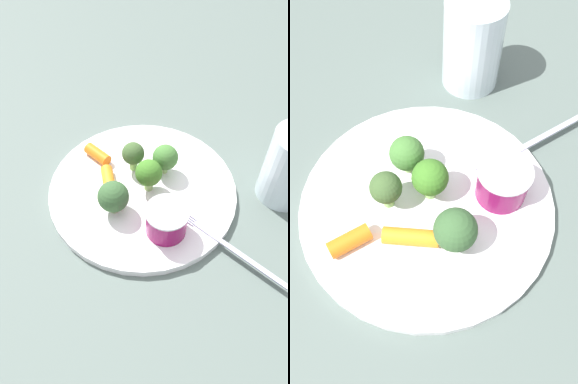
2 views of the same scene
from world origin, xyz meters
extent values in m
plane|color=#54625C|center=(0.00, 0.00, 0.00)|extent=(2.40, 2.40, 0.00)
cylinder|color=white|center=(0.00, 0.00, 0.01)|extent=(0.27, 0.27, 0.01)
cylinder|color=maroon|center=(-0.08, 0.02, 0.03)|extent=(0.05, 0.05, 0.04)
cylinder|color=silver|center=(-0.08, 0.02, 0.05)|extent=(0.06, 0.06, 0.00)
cylinder|color=#92AA75|center=(-0.01, 0.06, 0.02)|extent=(0.01, 0.01, 0.01)
sphere|color=#355830|center=(-0.01, 0.06, 0.04)|extent=(0.04, 0.04, 0.04)
cylinder|color=#84B862|center=(0.04, -0.01, 0.02)|extent=(0.01, 0.01, 0.02)
sphere|color=#3B572B|center=(0.04, -0.01, 0.04)|extent=(0.03, 0.03, 0.03)
cylinder|color=#8BBC64|center=(-0.01, -0.01, 0.02)|extent=(0.01, 0.01, 0.02)
sphere|color=#3B7324|center=(-0.01, -0.01, 0.05)|extent=(0.04, 0.04, 0.04)
cylinder|color=#8CB566|center=(0.01, -0.05, 0.02)|extent=(0.01, 0.01, 0.02)
sphere|color=#417432|center=(0.01, -0.05, 0.04)|extent=(0.04, 0.04, 0.04)
cylinder|color=orange|center=(0.03, 0.04, 0.02)|extent=(0.06, 0.04, 0.02)
cylinder|color=orange|center=(0.09, 0.02, 0.02)|extent=(0.05, 0.03, 0.02)
cube|color=#AFAFC8|center=(-0.16, -0.04, 0.01)|extent=(0.14, 0.04, 0.00)
cube|color=#AFAFC8|center=(-0.08, -0.01, 0.01)|extent=(0.03, 0.01, 0.00)
cube|color=#AFAFC8|center=(-0.08, -0.02, 0.01)|extent=(0.03, 0.01, 0.00)
cube|color=#AFAFC8|center=(-0.08, -0.02, 0.01)|extent=(0.03, 0.01, 0.00)
cube|color=#AFAFC8|center=(-0.08, -0.02, 0.01)|extent=(0.03, 0.01, 0.00)
camera|label=1|loc=(-0.29, 0.20, 0.44)|focal=35.50mm
camera|label=2|loc=(0.06, 0.20, 0.37)|focal=36.00mm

